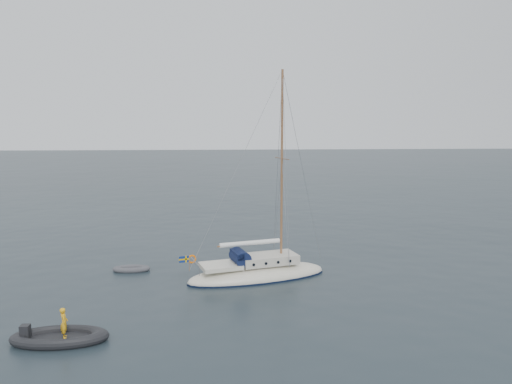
{
  "coord_description": "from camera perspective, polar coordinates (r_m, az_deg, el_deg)",
  "views": [
    {
      "loc": [
        -2.96,
        -31.24,
        9.69
      ],
      "look_at": [
        -0.76,
        0.0,
        5.33
      ],
      "focal_mm": 35.0,
      "sensor_mm": 36.0,
      "label": 1
    }
  ],
  "objects": [
    {
      "name": "rib",
      "position": [
        24.7,
        -21.58,
        -15.11
      ],
      "size": [
        4.34,
        1.97,
        1.6
      ],
      "rotation": [
        0.0,
        0.0,
        0.02
      ],
      "color": "black",
      "rests_on": "ground"
    },
    {
      "name": "ground",
      "position": [
        32.84,
        1.34,
        -9.24
      ],
      "size": [
        300.0,
        300.0,
        0.0
      ],
      "primitive_type": "plane",
      "color": "black",
      "rests_on": "ground"
    },
    {
      "name": "dinghy",
      "position": [
        34.21,
        -14.05,
        -8.51
      ],
      "size": [
        2.44,
        1.1,
        0.35
      ],
      "rotation": [
        0.0,
        0.0,
        0.02
      ],
      "color": "#545459",
      "rests_on": "ground"
    },
    {
      "name": "sailboat",
      "position": [
        31.54,
        0.19,
        -8.03
      ],
      "size": [
        9.48,
        2.84,
        13.49
      ],
      "rotation": [
        0.0,
        0.0,
        0.28
      ],
      "color": "beige",
      "rests_on": "ground"
    }
  ]
}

